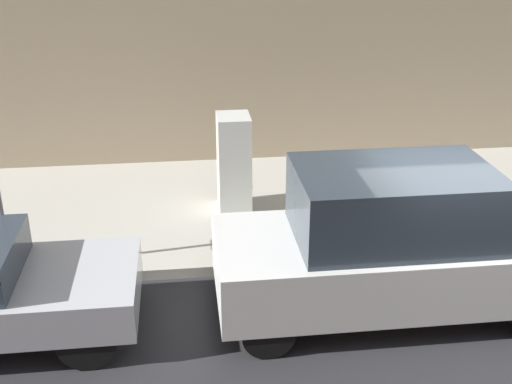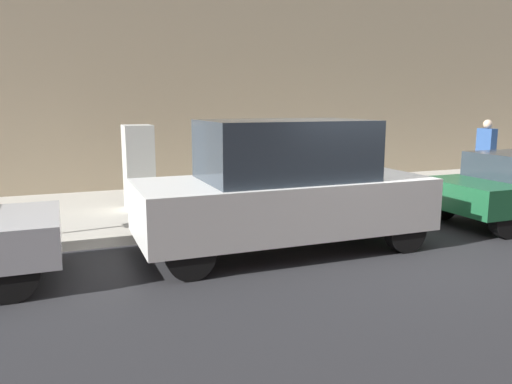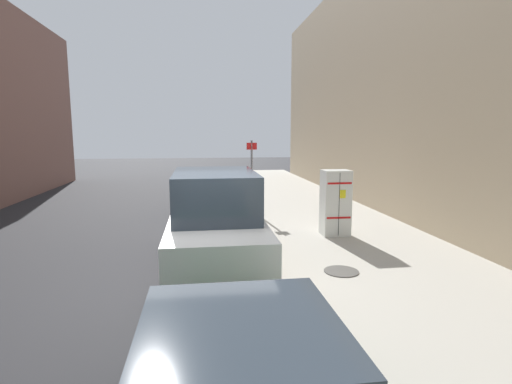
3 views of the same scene
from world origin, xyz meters
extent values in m
plane|color=#28282B|center=(0.00, 0.00, 0.00)|extent=(80.00, 80.00, 0.00)
cube|color=#B2ADA0|center=(-3.84, 0.00, 0.09)|extent=(4.77, 44.00, 0.17)
cube|color=silver|center=(-3.60, -2.84, 1.07)|extent=(0.73, 0.58, 1.78)
cube|color=black|center=(-3.60, -2.54, 1.07)|extent=(0.01, 0.01, 1.69)
cube|color=yellow|center=(-3.69, -2.54, 1.35)|extent=(0.16, 0.01, 0.22)
cube|color=red|center=(-3.60, -2.54, 1.64)|extent=(0.66, 0.01, 0.05)
cube|color=red|center=(-3.60, -2.54, 0.71)|extent=(0.66, 0.01, 0.05)
cylinder|color=#47443F|center=(-2.75, 0.04, 0.18)|extent=(0.70, 0.70, 0.02)
cylinder|color=slate|center=(-1.77, -6.48, 1.43)|extent=(0.07, 0.07, 2.51)
cube|color=red|center=(-1.77, -6.46, 2.49)|extent=(0.36, 0.02, 0.24)
cube|color=silver|center=(-0.27, -6.62, 0.64)|extent=(1.83, 4.40, 0.55)
cube|color=#2D3842|center=(-0.27, -6.84, 1.17)|extent=(1.61, 1.85, 0.50)
cylinder|color=black|center=(-1.05, -5.04, 0.37)|extent=(0.22, 0.73, 0.73)
cylinder|color=black|center=(0.52, -5.04, 0.37)|extent=(0.22, 0.73, 0.73)
cylinder|color=black|center=(-1.05, -8.21, 0.37)|extent=(0.22, 0.73, 0.73)
cylinder|color=black|center=(0.52, -8.21, 0.37)|extent=(0.22, 0.73, 0.73)
cube|color=silver|center=(-0.27, -0.99, 0.77)|extent=(1.93, 4.78, 0.85)
cube|color=#2D3842|center=(-0.27, -0.99, 1.67)|extent=(1.70, 2.63, 0.95)
cylinder|color=black|center=(-1.10, 0.80, 0.34)|extent=(0.22, 0.69, 0.69)
cylinder|color=black|center=(0.57, 0.80, 0.34)|extent=(0.22, 0.69, 0.69)
cylinder|color=black|center=(-1.10, -2.79, 0.34)|extent=(0.22, 0.69, 0.69)
cylinder|color=black|center=(0.57, -2.79, 0.34)|extent=(0.22, 0.69, 0.69)
cube|color=#2D3842|center=(-0.27, 4.38, 1.16)|extent=(1.67, 1.82, 0.50)
cylinder|color=black|center=(-1.08, 3.05, 0.36)|extent=(0.22, 0.73, 0.73)
cylinder|color=black|center=(0.55, 3.05, 0.36)|extent=(0.22, 0.73, 0.73)
camera|label=1|loc=(7.25, -3.75, 5.19)|focal=45.00mm
camera|label=2|loc=(7.02, -4.35, 2.40)|focal=35.00mm
camera|label=3|loc=(0.04, 7.46, 2.96)|focal=28.00mm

